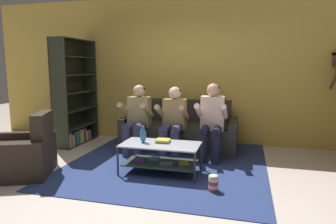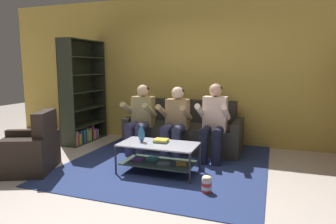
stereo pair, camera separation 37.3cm
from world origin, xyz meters
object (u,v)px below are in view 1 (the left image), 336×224
(person_seated_left, at_px, (137,116))
(person_seated_right, at_px, (212,118))
(couch, at_px, (180,132))
(bookshelf, at_px, (73,103))
(person_seated_middle, at_px, (173,118))
(coffee_table, at_px, (161,154))
(vase, at_px, (143,135))
(popcorn_tub, at_px, (213,183))
(armchair, at_px, (23,155))
(book_stack, at_px, (163,141))

(person_seated_left, bearing_deg, person_seated_right, 0.17)
(couch, relative_size, bookshelf, 1.02)
(person_seated_left, relative_size, person_seated_middle, 1.02)
(coffee_table, bearing_deg, vase, 178.20)
(person_seated_middle, xyz_separation_m, popcorn_tub, (0.83, -1.32, -0.54))
(coffee_table, bearing_deg, armchair, -163.09)
(coffee_table, relative_size, vase, 4.63)
(person_seated_right, bearing_deg, popcorn_tub, -81.96)
(bookshelf, distance_m, armchair, 1.88)
(armchair, height_order, popcorn_tub, armchair)
(person_seated_left, distance_m, popcorn_tub, 2.06)
(couch, distance_m, person_seated_left, 0.91)
(person_seated_middle, relative_size, book_stack, 5.50)
(popcorn_tub, bearing_deg, person_seated_right, 98.04)
(couch, relative_size, armchair, 1.95)
(book_stack, bearing_deg, vase, -166.24)
(popcorn_tub, bearing_deg, couch, 114.25)
(book_stack, bearing_deg, person_seated_middle, 93.05)
(person_seated_right, relative_size, popcorn_tub, 5.74)
(book_stack, bearing_deg, armchair, -161.05)
(vase, bearing_deg, coffee_table, -1.80)
(couch, height_order, person_seated_left, person_seated_left)
(couch, distance_m, person_seated_middle, 0.64)
(coffee_table, distance_m, armchair, 1.93)
(person_seated_right, xyz_separation_m, armchair, (-2.46, -1.42, -0.39))
(person_seated_left, bearing_deg, coffee_table, -51.82)
(couch, height_order, person_seated_right, person_seated_right)
(armchair, bearing_deg, couch, 47.08)
(vase, relative_size, popcorn_tub, 1.11)
(person_seated_middle, relative_size, popcorn_tub, 5.45)
(coffee_table, relative_size, armchair, 1.04)
(book_stack, distance_m, popcorn_tub, 1.02)
(coffee_table, bearing_deg, couch, 91.26)
(person_seated_middle, xyz_separation_m, bookshelf, (-2.12, 0.36, 0.15))
(person_seated_middle, height_order, armchair, person_seated_middle)
(person_seated_left, height_order, person_seated_right, person_seated_right)
(couch, xyz_separation_m, person_seated_right, (0.65, -0.53, 0.38))
(person_seated_right, relative_size, coffee_table, 1.12)
(popcorn_tub, bearing_deg, vase, 156.42)
(couch, distance_m, armchair, 2.66)
(armchair, bearing_deg, person_seated_right, 30.08)
(person_seated_right, distance_m, popcorn_tub, 1.45)
(coffee_table, height_order, vase, vase)
(bookshelf, relative_size, armchair, 1.91)
(person_seated_right, bearing_deg, book_stack, -127.49)
(couch, bearing_deg, person_seated_left, -140.63)
(person_seated_left, bearing_deg, armchair, -129.43)
(vase, xyz_separation_m, book_stack, (0.28, 0.07, -0.09))
(book_stack, bearing_deg, person_seated_right, 52.51)
(vase, height_order, book_stack, vase)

